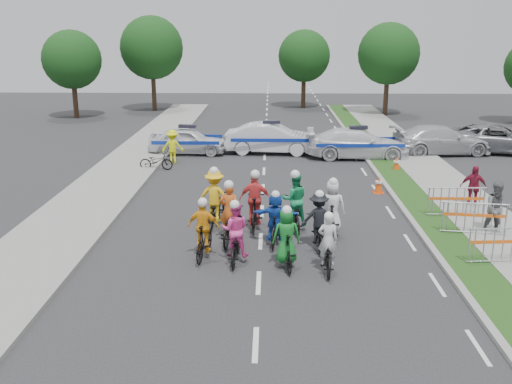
{
  "coord_description": "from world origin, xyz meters",
  "views": [
    {
      "loc": [
        0.27,
        -13.54,
        6.35
      ],
      "look_at": [
        -0.18,
        4.7,
        1.1
      ],
      "focal_mm": 40.0,
      "sensor_mm": 36.0,
      "label": 1
    }
  ],
  "objects_px": {
    "civilian_suv": "(498,139)",
    "cone_1": "(397,164)",
    "rider_3": "(204,235)",
    "tree_4": "(304,56)",
    "civilian_sedan": "(441,140)",
    "spectator_1": "(497,209)",
    "rider_5": "(275,222)",
    "cone_0": "(379,185)",
    "rider_9": "(255,207)",
    "rider_7": "(332,213)",
    "rider_0": "(327,251)",
    "barrier_0": "(503,247)",
    "police_car_0": "(188,141)",
    "parked_bike": "(156,161)",
    "tree_1": "(389,54)",
    "rider_6": "(229,222)",
    "police_car_1": "(271,138)",
    "tree_0": "(72,60)",
    "rider_2": "(235,239)",
    "tree_3": "(152,48)",
    "rider_10": "(215,204)",
    "barrier_1": "(474,220)",
    "barrier_2": "(456,203)",
    "spectator_2": "(473,187)",
    "marshal_hiviz": "(173,147)",
    "rider_4": "(318,226)",
    "police_car_2": "(358,143)",
    "rider_8": "(294,208)",
    "rider_1": "(286,243)"
  },
  "relations": [
    {
      "from": "rider_10",
      "to": "marshal_hiviz",
      "type": "bearing_deg",
      "value": -61.47
    },
    {
      "from": "rider_2",
      "to": "rider_10",
      "type": "xyz_separation_m",
      "value": [
        -0.85,
        2.95,
        0.11
      ]
    },
    {
      "from": "civilian_sedan",
      "to": "spectator_1",
      "type": "distance_m",
      "value": 12.4
    },
    {
      "from": "police_car_0",
      "to": "cone_0",
      "type": "relative_size",
      "value": 5.79
    },
    {
      "from": "rider_7",
      "to": "barrier_2",
      "type": "bearing_deg",
      "value": -152.57
    },
    {
      "from": "civilian_suv",
      "to": "barrier_1",
      "type": "height_order",
      "value": "civilian_suv"
    },
    {
      "from": "rider_9",
      "to": "rider_7",
      "type": "bearing_deg",
      "value": 171.09
    },
    {
      "from": "tree_3",
      "to": "rider_6",
      "type": "bearing_deg",
      "value": -74.52
    },
    {
      "from": "cone_0",
      "to": "tree_1",
      "type": "distance_m",
      "value": 22.33
    },
    {
      "from": "rider_7",
      "to": "cone_0",
      "type": "bearing_deg",
      "value": -110.65
    },
    {
      "from": "rider_2",
      "to": "tree_3",
      "type": "xyz_separation_m",
      "value": [
        -8.31,
        30.58,
        4.21
      ]
    },
    {
      "from": "rider_0",
      "to": "cone_0",
      "type": "bearing_deg",
      "value": -108.63
    },
    {
      "from": "tree_4",
      "to": "tree_0",
      "type": "bearing_deg",
      "value": -160.56
    },
    {
      "from": "rider_9",
      "to": "police_car_2",
      "type": "xyz_separation_m",
      "value": [
        4.91,
        10.88,
        -0.03
      ]
    },
    {
      "from": "rider_3",
      "to": "tree_3",
      "type": "bearing_deg",
      "value": -68.47
    },
    {
      "from": "civilian_suv",
      "to": "cone_1",
      "type": "distance_m",
      "value": 7.59
    },
    {
      "from": "rider_3",
      "to": "barrier_2",
      "type": "height_order",
      "value": "rider_3"
    },
    {
      "from": "rider_9",
      "to": "tree_1",
      "type": "height_order",
      "value": "tree_1"
    },
    {
      "from": "barrier_1",
      "to": "police_car_0",
      "type": "bearing_deg",
      "value": 131.42
    },
    {
      "from": "rider_8",
      "to": "cone_1",
      "type": "bearing_deg",
      "value": -127.66
    },
    {
      "from": "rider_5",
      "to": "cone_1",
      "type": "xyz_separation_m",
      "value": [
        5.66,
        9.44,
        -0.4
      ]
    },
    {
      "from": "rider_6",
      "to": "police_car_1",
      "type": "bearing_deg",
      "value": -89.1
    },
    {
      "from": "police_car_0",
      "to": "tree_4",
      "type": "relative_size",
      "value": 0.64
    },
    {
      "from": "rider_3",
      "to": "tree_1",
      "type": "bearing_deg",
      "value": -102.68
    },
    {
      "from": "police_car_0",
      "to": "tree_1",
      "type": "bearing_deg",
      "value": -40.46
    },
    {
      "from": "rider_10",
      "to": "tree_0",
      "type": "xyz_separation_m",
      "value": [
        -12.47,
        23.63,
        3.4
      ]
    },
    {
      "from": "spectator_2",
      "to": "marshal_hiviz",
      "type": "relative_size",
      "value": 0.98
    },
    {
      "from": "rider_7",
      "to": "parked_bike",
      "type": "xyz_separation_m",
      "value": [
        -7.25,
        8.62,
        -0.34
      ]
    },
    {
      "from": "rider_9",
      "to": "cone_1",
      "type": "xyz_separation_m",
      "value": [
        6.3,
        8.06,
        -0.43
      ]
    },
    {
      "from": "rider_3",
      "to": "parked_bike",
      "type": "distance_m",
      "value": 11.07
    },
    {
      "from": "parked_bike",
      "to": "tree_0",
      "type": "relative_size",
      "value": 0.25
    },
    {
      "from": "tree_0",
      "to": "civilian_sedan",
      "type": "bearing_deg",
      "value": -27.32
    },
    {
      "from": "rider_1",
      "to": "police_car_1",
      "type": "bearing_deg",
      "value": -96.1
    },
    {
      "from": "tree_3",
      "to": "rider_7",
      "type": "bearing_deg",
      "value": -68.44
    },
    {
      "from": "rider_0",
      "to": "rider_3",
      "type": "distance_m",
      "value": 3.54
    },
    {
      "from": "barrier_0",
      "to": "parked_bike",
      "type": "xyz_separation_m",
      "value": [
        -11.72,
        10.92,
        -0.15
      ]
    },
    {
      "from": "rider_4",
      "to": "rider_7",
      "type": "relative_size",
      "value": 0.95
    },
    {
      "from": "tree_4",
      "to": "rider_9",
      "type": "bearing_deg",
      "value": -96.1
    },
    {
      "from": "barrier_1",
      "to": "tree_0",
      "type": "distance_m",
      "value": 32.21
    },
    {
      "from": "rider_5",
      "to": "cone_0",
      "type": "relative_size",
      "value": 2.49
    },
    {
      "from": "rider_3",
      "to": "rider_4",
      "type": "relative_size",
      "value": 0.99
    },
    {
      "from": "rider_3",
      "to": "tree_4",
      "type": "xyz_separation_m",
      "value": [
        4.59,
        32.34,
        3.48
      ]
    },
    {
      "from": "rider_7",
      "to": "barrier_1",
      "type": "relative_size",
      "value": 0.96
    },
    {
      "from": "rider_10",
      "to": "tree_1",
      "type": "relative_size",
      "value": 0.31
    },
    {
      "from": "rider_0",
      "to": "barrier_0",
      "type": "bearing_deg",
      "value": -173.25
    },
    {
      "from": "parked_bike",
      "to": "tree_1",
      "type": "distance_m",
      "value": 23.04
    },
    {
      "from": "barrier_1",
      "to": "tree_1",
      "type": "relative_size",
      "value": 0.29
    },
    {
      "from": "rider_7",
      "to": "police_car_0",
      "type": "height_order",
      "value": "rider_7"
    },
    {
      "from": "rider_9",
      "to": "police_car_1",
      "type": "bearing_deg",
      "value": -89.16
    },
    {
      "from": "barrier_2",
      "to": "police_car_1",
      "type": "bearing_deg",
      "value": 120.98
    }
  ]
}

